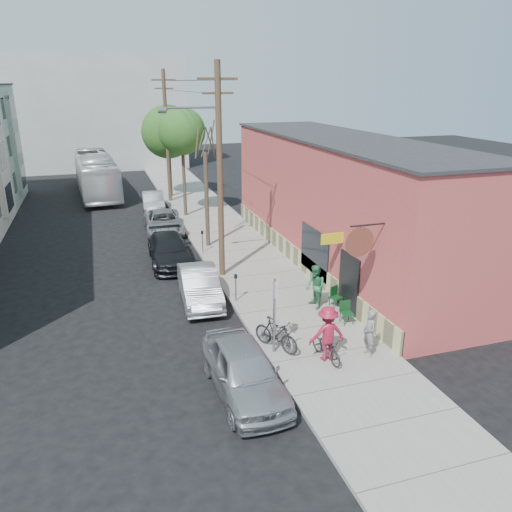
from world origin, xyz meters
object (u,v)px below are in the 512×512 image
object	(u,v)px
car_1	(200,286)
car_4	(153,202)
car_0	(244,370)
parking_meter_far	(202,238)
car_2	(170,250)
bus	(96,175)
car_3	(164,222)
parked_bike_a	(276,334)
patio_chair_a	(336,297)
patron_grey	(369,333)
cyclist	(327,334)
utility_pole_near	(219,169)
tree_bare	(207,200)
patron_green	(315,287)
parked_bike_b	(280,331)
tree_leafy_mid	(182,132)
patio_chair_b	(347,313)
tree_leafy_far	(168,132)
sign_post	(274,309)
parking_meter_near	(236,283)

from	to	relation	value
car_1	car_4	distance (m)	17.11
car_0	parking_meter_far	bearing A→B (deg)	82.01
car_2	bus	distance (m)	19.54
car_0	car_2	bearing A→B (deg)	90.56
car_3	parked_bike_a	bearing A→B (deg)	-81.12
patio_chair_a	car_0	bearing A→B (deg)	-163.81
patron_grey	cyclist	distance (m)	1.53
parked_bike_a	car_1	distance (m)	5.48
car_4	bus	xyz separation A→B (m)	(-3.88, 7.45, 1.00)
cyclist	utility_pole_near	bearing A→B (deg)	-78.70
tree_bare	patron_green	world-z (taller)	tree_bare
patron_green	bus	distance (m)	28.24
tree_bare	car_4	xyz separation A→B (m)	(-2.00, 9.78, -2.14)
patron_green	parked_bike_b	size ratio (longest dim) A/B	0.96
car_2	car_4	bearing A→B (deg)	89.66
patio_chair_a	parked_bike_a	size ratio (longest dim) A/B	0.45
tree_bare	utility_pole_near	bearing A→B (deg)	-94.88
tree_leafy_mid	parked_bike_b	world-z (taller)	tree_leafy_mid
cyclist	car_2	xyz separation A→B (m)	(-3.65, 11.71, -0.39)
patio_chair_a	car_2	size ratio (longest dim) A/B	0.17
patio_chair_b	tree_leafy_mid	bearing A→B (deg)	101.03
parked_bike_a	bus	bearing A→B (deg)	70.20
parked_bike_a	car_1	size ratio (longest dim) A/B	0.43
tree_bare	patron_green	size ratio (longest dim) A/B	2.87
tree_leafy_far	car_4	world-z (taller)	tree_leafy_far
sign_post	car_1	xyz separation A→B (m)	(-1.55, 5.38, -1.08)
utility_pole_near	tree_bare	bearing A→B (deg)	85.12
patio_chair_b	car_4	size ratio (longest dim) A/B	0.20
car_0	parking_meter_near	bearing A→B (deg)	75.21
patio_chair_a	bus	bearing A→B (deg)	84.52
car_2	car_4	distance (m)	11.80
utility_pole_near	car_1	bearing A→B (deg)	-122.23
parked_bike_b	car_3	xyz separation A→B (m)	(-1.99, 16.15, 0.03)
tree_bare	patron_grey	xyz separation A→B (m)	(2.63, -13.91, -1.84)
sign_post	tree_leafy_far	xyz separation A→B (m)	(0.45, 26.87, 3.56)
parking_meter_far	patron_green	xyz separation A→B (m)	(3.01, -8.65, 0.11)
tree_leafy_mid	patron_green	xyz separation A→B (m)	(2.46, -17.15, -4.92)
patio_chair_a	parked_bike_a	bearing A→B (deg)	-168.83
sign_post	tree_leafy_mid	size ratio (longest dim) A/B	0.37
parking_meter_near	car_3	world-z (taller)	car_3
parking_meter_near	parked_bike_a	size ratio (longest dim) A/B	0.64
tree_leafy_far	patron_grey	distance (m)	28.54
car_4	tree_leafy_far	bearing A→B (deg)	69.11
patio_chair_a	patio_chair_b	size ratio (longest dim) A/B	1.00
parking_meter_far	bus	size ratio (longest dim) A/B	0.10
parked_bike_a	parked_bike_b	world-z (taller)	parked_bike_a
car_0	parked_bike_a	bearing A→B (deg)	47.16
parked_bike_b	car_3	bearing A→B (deg)	89.91
parking_meter_far	tree_leafy_far	world-z (taller)	tree_leafy_far
car_2	parking_meter_far	bearing A→B (deg)	26.79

